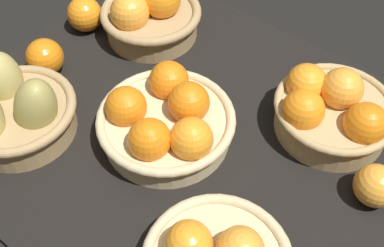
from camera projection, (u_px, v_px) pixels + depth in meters
The scene contains 8 objects.
market_tray at pixel (180, 129), 91.31cm from camera, with size 84.00×72.00×3.00cm, color black.
basket_near_right at pixel (150, 16), 103.40cm from camera, with size 22.03×22.03×12.76cm.
basket_far_right_pears at pixel (14, 111), 85.32cm from camera, with size 23.03×23.27×15.37cm.
basket_near_left at pixel (331, 110), 85.80cm from camera, with size 22.16×22.16×12.02cm.
basket_center at pixel (165, 121), 84.75cm from camera, with size 25.01×25.01×11.29cm.
loose_orange_front_gap at pixel (376, 186), 77.03cm from camera, with size 7.25×7.25×7.25cm, color #F49E33.
loose_orange_back_gap at pixel (85, 14), 105.56cm from camera, with size 7.77×7.77×7.77cm, color orange.
loose_orange_side_gap at pixel (45, 57), 96.52cm from camera, with size 7.70×7.70×7.70cm, color orange.
Camera 1 is at (-37.71, 43.94, 72.15)cm, focal length 44.45 mm.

